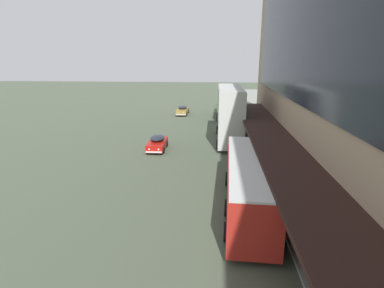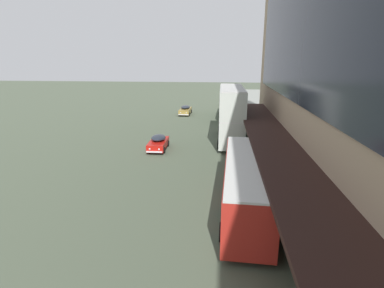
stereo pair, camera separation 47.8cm
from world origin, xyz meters
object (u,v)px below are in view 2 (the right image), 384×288
object	(u,v)px
transit_bus_kerbside_far	(246,182)
sedan_second_near	(158,142)
sedan_lead_mid	(185,110)
transit_bus_kerbside_rear	(231,113)
transit_bus_kerbside_front	(229,106)
sedan_far_back	(226,102)

from	to	relation	value
transit_bus_kerbside_far	sedan_second_near	xyz separation A→B (m)	(-8.02, 12.36, -1.15)
sedan_lead_mid	transit_bus_kerbside_rear	bearing A→B (deg)	-66.60
transit_bus_kerbside_far	transit_bus_kerbside_front	bearing A→B (deg)	90.86
sedan_second_near	transit_bus_kerbside_rear	bearing A→B (deg)	27.66
transit_bus_kerbside_far	sedan_lead_mid	bearing A→B (deg)	103.15
transit_bus_kerbside_front	sedan_far_back	bearing A→B (deg)	91.38
transit_bus_kerbside_rear	transit_bus_kerbside_far	distance (m)	16.36
transit_bus_kerbside_rear	transit_bus_kerbside_far	xyz separation A→B (m)	(0.51, -16.30, -1.40)
sedan_lead_mid	sedan_far_back	size ratio (longest dim) A/B	1.02
transit_bus_kerbside_rear	sedan_lead_mid	size ratio (longest dim) A/B	2.16
sedan_second_near	sedan_far_back	distance (m)	30.96
transit_bus_kerbside_front	transit_bus_kerbside_far	xyz separation A→B (m)	(0.47, -31.21, 0.06)
sedan_far_back	transit_bus_kerbside_rear	bearing A→B (deg)	-89.49
sedan_far_back	transit_bus_kerbside_front	bearing A→B (deg)	-88.62
transit_bus_kerbside_front	sedan_lead_mid	size ratio (longest dim) A/B	2.13
sedan_lead_mid	sedan_second_near	world-z (taller)	sedan_second_near
transit_bus_kerbside_far	sedan_lead_mid	xyz separation A→B (m)	(-7.68, 32.88, -1.15)
transit_bus_kerbside_front	sedan_second_near	distance (m)	20.33
transit_bus_kerbside_rear	sedan_second_near	distance (m)	8.85
transit_bus_kerbside_front	transit_bus_kerbside_far	size ratio (longest dim) A/B	0.91
sedan_lead_mid	sedan_second_near	distance (m)	20.52
transit_bus_kerbside_rear	sedan_far_back	size ratio (longest dim) A/B	2.21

